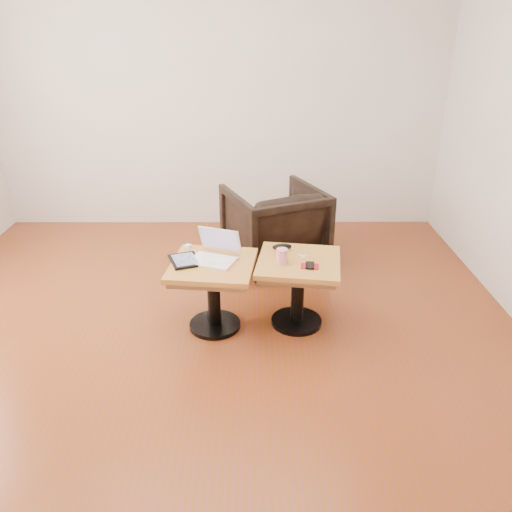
{
  "coord_description": "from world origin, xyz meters",
  "views": [
    {
      "loc": [
        0.35,
        -2.84,
        1.96
      ],
      "look_at": [
        0.36,
        0.18,
        0.55
      ],
      "focal_mm": 35.0,
      "sensor_mm": 36.0,
      "label": 1
    }
  ],
  "objects_px": {
    "armchair": "(274,226)",
    "laptop": "(215,254)",
    "striped_cup": "(282,256)",
    "side_table_left": "(213,279)",
    "side_table_right": "(298,276)"
  },
  "relations": [
    {
      "from": "side_table_left",
      "to": "striped_cup",
      "type": "bearing_deg",
      "value": 6.29
    },
    {
      "from": "armchair",
      "to": "side_table_right",
      "type": "bearing_deg",
      "value": 73.96
    },
    {
      "from": "side_table_right",
      "to": "striped_cup",
      "type": "height_order",
      "value": "striped_cup"
    },
    {
      "from": "side_table_left",
      "to": "side_table_right",
      "type": "bearing_deg",
      "value": 10.82
    },
    {
      "from": "armchair",
      "to": "laptop",
      "type": "bearing_deg",
      "value": 42.68
    },
    {
      "from": "side_table_left",
      "to": "laptop",
      "type": "bearing_deg",
      "value": 83.09
    },
    {
      "from": "armchair",
      "to": "side_table_left",
      "type": "bearing_deg",
      "value": 43.18
    },
    {
      "from": "striped_cup",
      "to": "armchair",
      "type": "distance_m",
      "value": 1.07
    },
    {
      "from": "laptop",
      "to": "side_table_left",
      "type": "bearing_deg",
      "value": -83.03
    },
    {
      "from": "side_table_left",
      "to": "laptop",
      "type": "distance_m",
      "value": 0.18
    },
    {
      "from": "striped_cup",
      "to": "side_table_right",
      "type": "bearing_deg",
      "value": 21.04
    },
    {
      "from": "side_table_right",
      "to": "striped_cup",
      "type": "distance_m",
      "value": 0.22
    },
    {
      "from": "striped_cup",
      "to": "armchair",
      "type": "xyz_separation_m",
      "value": [
        -0.01,
        1.05,
        -0.2
      ]
    },
    {
      "from": "laptop",
      "to": "striped_cup",
      "type": "height_order",
      "value": "laptop"
    },
    {
      "from": "side_table_left",
      "to": "side_table_right",
      "type": "distance_m",
      "value": 0.59
    }
  ]
}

